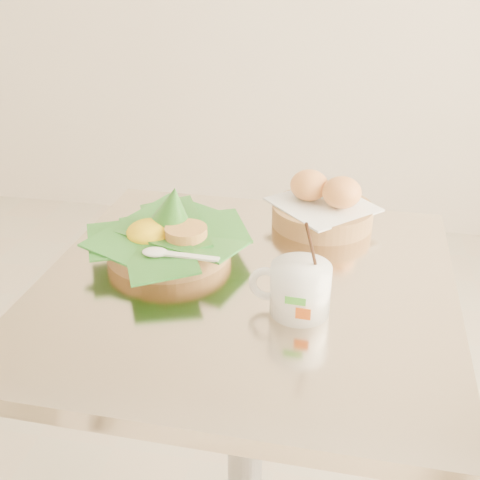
% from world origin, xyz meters
% --- Properties ---
extents(cafe_table, '(0.71, 0.71, 0.75)m').
position_xyz_m(cafe_table, '(0.20, -0.05, 0.53)').
color(cafe_table, gray).
rests_on(cafe_table, floor).
extents(rice_basket, '(0.29, 0.29, 0.14)m').
position_xyz_m(rice_basket, '(0.04, 0.03, 0.79)').
color(rice_basket, '#AA7F48').
rests_on(rice_basket, cafe_table).
extents(bread_basket, '(0.24, 0.24, 0.11)m').
position_xyz_m(bread_basket, '(0.31, 0.21, 0.79)').
color(bread_basket, '#AA7F48').
rests_on(bread_basket, cafe_table).
extents(coffee_mug, '(0.13, 0.10, 0.16)m').
position_xyz_m(coffee_mug, '(0.29, -0.12, 0.79)').
color(coffee_mug, white).
rests_on(coffee_mug, cafe_table).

